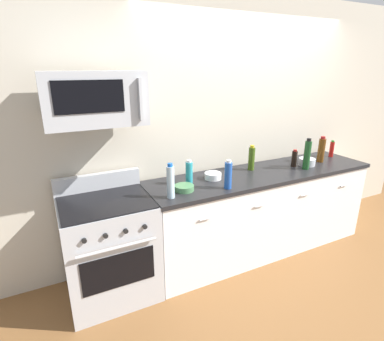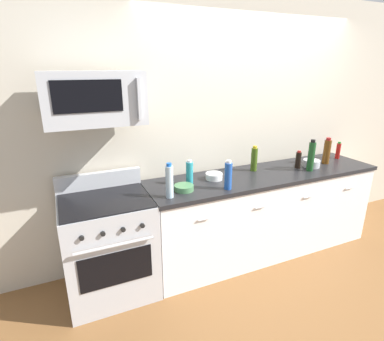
% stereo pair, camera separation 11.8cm
% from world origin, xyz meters
% --- Properties ---
extents(ground_plane, '(6.78, 6.78, 0.00)m').
position_xyz_m(ground_plane, '(0.00, 0.00, 0.00)').
color(ground_plane, brown).
extents(back_wall, '(5.65, 0.10, 2.70)m').
position_xyz_m(back_wall, '(0.00, 0.41, 1.35)').
color(back_wall, beige).
rests_on(back_wall, ground_plane).
extents(counter_unit, '(2.56, 0.66, 0.92)m').
position_xyz_m(counter_unit, '(-0.00, -0.00, 0.46)').
color(counter_unit, white).
rests_on(counter_unit, ground_plane).
extents(range_oven, '(0.76, 0.69, 1.07)m').
position_xyz_m(range_oven, '(-1.65, 0.00, 0.47)').
color(range_oven, '#B7BABF').
rests_on(range_oven, ground_plane).
extents(microwave, '(0.74, 0.44, 0.40)m').
position_xyz_m(microwave, '(-1.65, 0.05, 1.75)').
color(microwave, '#B7BABF').
extents(bottle_olive_oil, '(0.07, 0.07, 0.27)m').
position_xyz_m(bottle_olive_oil, '(-0.07, 0.12, 1.05)').
color(bottle_olive_oil, '#385114').
rests_on(bottle_olive_oil, countertop_slab).
extents(bottle_soy_sauce_dark, '(0.06, 0.06, 0.20)m').
position_xyz_m(bottle_soy_sauce_dark, '(0.42, 0.00, 1.01)').
color(bottle_soy_sauce_dark, black).
rests_on(bottle_soy_sauce_dark, countertop_slab).
extents(bottle_wine_green, '(0.07, 0.07, 0.34)m').
position_xyz_m(bottle_wine_green, '(0.48, -0.12, 1.08)').
color(bottle_wine_green, '#19471E').
rests_on(bottle_wine_green, countertop_slab).
extents(bottle_dish_soap, '(0.07, 0.07, 0.24)m').
position_xyz_m(bottle_dish_soap, '(-0.86, 0.04, 1.03)').
color(bottle_dish_soap, teal).
rests_on(bottle_dish_soap, countertop_slab).
extents(bottle_soda_blue, '(0.07, 0.07, 0.27)m').
position_xyz_m(bottle_soda_blue, '(-0.59, -0.21, 1.05)').
color(bottle_soda_blue, '#1E4CA5').
rests_on(bottle_soda_blue, countertop_slab).
extents(bottle_water_clear, '(0.07, 0.07, 0.31)m').
position_xyz_m(bottle_water_clear, '(-1.14, -0.18, 1.07)').
color(bottle_water_clear, silver).
rests_on(bottle_water_clear, countertop_slab).
extents(bottle_hot_sauce_red, '(0.05, 0.05, 0.20)m').
position_xyz_m(bottle_hot_sauce_red, '(1.12, 0.09, 1.02)').
color(bottle_hot_sauce_red, '#B21914').
rests_on(bottle_hot_sauce_red, countertop_slab).
extents(bottle_wine_amber, '(0.08, 0.08, 0.30)m').
position_xyz_m(bottle_wine_amber, '(0.83, 0.00, 1.06)').
color(bottle_wine_amber, '#59330F').
rests_on(bottle_wine_amber, countertop_slab).
extents(bowl_white_ceramic, '(0.17, 0.17, 0.06)m').
position_xyz_m(bowl_white_ceramic, '(-0.58, 0.06, 0.95)').
color(bowl_white_ceramic, white).
rests_on(bowl_white_ceramic, countertop_slab).
extents(bowl_steel_prep, '(0.18, 0.18, 0.08)m').
position_xyz_m(bowl_steel_prep, '(0.59, -0.03, 0.96)').
color(bowl_steel_prep, '#B2B5BA').
rests_on(bowl_steel_prep, countertop_slab).
extents(bowl_green_glaze, '(0.18, 0.18, 0.05)m').
position_xyz_m(bowl_green_glaze, '(-0.97, -0.08, 0.95)').
color(bowl_green_glaze, '#477A4C').
rests_on(bowl_green_glaze, countertop_slab).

